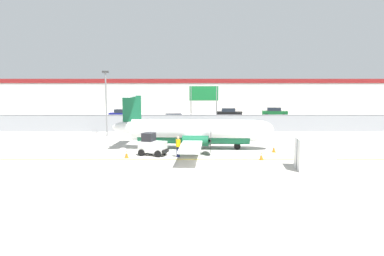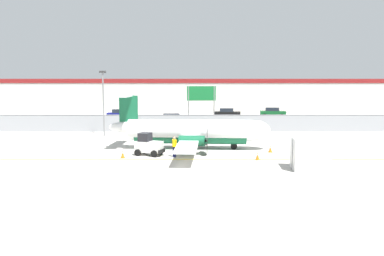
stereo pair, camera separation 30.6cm
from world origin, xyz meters
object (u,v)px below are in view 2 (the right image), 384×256
Objects in this scene: parked_car_1 at (174,119)px; parked_car_3 at (274,112)px; cargo_container at (312,154)px; parked_car_2 at (229,113)px; traffic_cone_far_left at (259,156)px; parked_car_0 at (123,114)px; traffic_cone_far_right at (272,149)px; apron_light_pole at (105,98)px; traffic_cone_near_right at (124,154)px; highway_sign at (203,97)px; baggage_tug at (150,145)px; ground_crew_worker at (176,146)px; traffic_cone_near_left at (162,149)px; commuter_airplane at (195,132)px.

parked_car_1 and parked_car_3 have the same top height.
cargo_container is 0.58× the size of parked_car_2.
parked_car_0 is at bearing 118.72° from traffic_cone_far_left.
traffic_cone_far_left is at bearing -118.08° from traffic_cone_far_right.
parked_car_1 is 12.40m from apron_light_pole.
highway_sign reaches higher than traffic_cone_near_right.
baggage_tug is 13.12m from apron_light_pole.
parked_car_3 is at bearing 59.79° from traffic_cone_near_right.
parked_car_1 and parked_car_2 have the same top height.
ground_crew_worker is 6.71m from traffic_cone_far_left.
cargo_container is 12.77m from traffic_cone_near_left.
baggage_tug is at bearing -99.34° from parked_car_2.
parked_car_2 is (8.57, 9.84, 0.00)m from parked_car_1.
parked_car_0 is 17.24m from parked_car_2.
parked_car_1 is 6.74m from highway_sign.
traffic_cone_far_left is 34.24m from parked_car_0.
traffic_cone_near_right is 12.65m from traffic_cone_far_right.
traffic_cone_far_left is 0.15× the size of parked_car_1.
parked_car_1 is 19.77m from parked_car_3.
parked_car_0 reaches higher than traffic_cone_near_right.
parked_car_3 is (7.72, 1.36, 0.00)m from parked_car_2.
traffic_cone_far_left is at bearing -83.22° from parked_car_2.
cargo_container is at bearing -91.09° from parked_car_3.
traffic_cone_near_right is (-2.86, -2.47, 0.00)m from traffic_cone_near_left.
parked_car_2 is at bearing 92.81° from baggage_tug.
traffic_cone_far_right is at bearing -95.35° from parked_car_3.
commuter_airplane is at bearing -107.87° from parked_car_3.
cargo_container is 35.56m from parked_car_2.
commuter_airplane is at bearing 34.85° from traffic_cone_near_right.
cargo_container is (9.69, -4.31, 0.15)m from ground_crew_worker.
parked_car_0 is 25.08m from parked_car_3.
ground_crew_worker is 10.60m from cargo_container.
parked_car_1 is (-11.01, 25.64, -0.21)m from cargo_container.
parked_car_1 is 1.00× the size of parked_car_3.
baggage_tug is 20.58m from parked_car_1.
cargo_container is at bearing -77.39° from traffic_cone_far_right.
parked_car_0 is 0.98× the size of parked_car_1.
traffic_cone_near_right is at bearing 143.64° from ground_crew_worker.
highway_sign is at bearing 110.83° from traffic_cone_far_right.
parked_car_2 is (9.46, 30.40, 0.04)m from baggage_tug.
traffic_cone_far_left is 0.15× the size of parked_car_3.
parked_car_0 is at bearing 67.97° from ground_crew_worker.
highway_sign is at bearing -100.11° from parked_car_2.
parked_car_0 is at bearing 131.89° from parked_car_1.
traffic_cone_near_left is (-10.99, 6.45, -0.79)m from cargo_container.
commuter_airplane is at bearing -63.34° from parked_car_0.
ground_crew_worker is 2.66× the size of traffic_cone_far_left.
highway_sign reaches higher than traffic_cone_far_right.
cargo_container is (8.15, -7.95, -0.50)m from commuter_airplane.
traffic_cone_near_right is (-4.16, -0.32, -0.64)m from ground_crew_worker.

